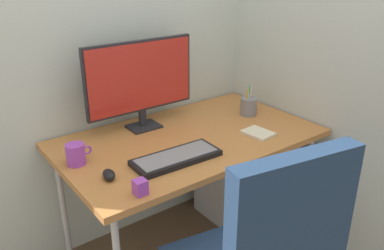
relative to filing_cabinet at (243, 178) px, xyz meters
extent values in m
plane|color=brown|center=(-0.45, -0.03, -0.30)|extent=(8.00, 8.00, 0.00)
cube|color=#B27038|center=(-0.45, -0.03, 0.41)|extent=(1.35, 0.79, 0.03)
cylinder|color=#B2B5BA|center=(0.16, -0.36, 0.05)|extent=(0.03, 0.03, 0.70)
cylinder|color=#B2B5BA|center=(-1.06, 0.30, 0.05)|extent=(0.03, 0.03, 0.70)
cylinder|color=#B2B5BA|center=(0.16, 0.30, 0.05)|extent=(0.03, 0.03, 0.70)
cube|color=navy|center=(-0.74, -0.95, 0.48)|extent=(0.45, 0.15, 0.61)
cube|color=#B2B5BA|center=(0.00, 0.00, 0.00)|extent=(0.37, 0.55, 0.61)
cube|color=#262628|center=(0.00, -0.28, 0.12)|extent=(0.18, 0.01, 0.02)
cube|color=black|center=(-0.58, 0.21, 0.43)|extent=(0.17, 0.14, 0.01)
cube|color=black|center=(-0.58, 0.22, 0.49)|extent=(0.04, 0.02, 0.10)
cube|color=black|center=(-0.58, 0.23, 0.72)|extent=(0.63, 0.02, 0.38)
cube|color=#B2261E|center=(-0.58, 0.21, 0.72)|extent=(0.61, 0.01, 0.36)
cube|color=black|center=(-0.66, -0.21, 0.44)|extent=(0.42, 0.18, 0.03)
cube|color=slate|center=(-0.66, -0.21, 0.45)|extent=(0.39, 0.15, 0.00)
ellipsoid|color=black|center=(-0.98, -0.18, 0.45)|extent=(0.06, 0.09, 0.04)
cylinder|color=slate|center=(0.02, 0.01, 0.48)|extent=(0.10, 0.10, 0.10)
cylinder|color=silver|center=(0.01, 0.01, 0.55)|extent=(0.02, 0.01, 0.14)
cylinder|color=silver|center=(0.03, 0.01, 0.55)|extent=(0.02, 0.01, 0.14)
torus|color=purple|center=(0.02, 0.01, 0.49)|extent=(0.04, 0.04, 0.01)
cylinder|color=orange|center=(0.00, 0.01, 0.52)|extent=(0.02, 0.02, 0.13)
cylinder|color=#3FAD59|center=(0.03, 0.02, 0.53)|extent=(0.01, 0.02, 0.15)
cube|color=beige|center=(-0.14, -0.23, 0.44)|extent=(0.13, 0.16, 0.02)
cylinder|color=purple|center=(-1.04, 0.03, 0.48)|extent=(0.09, 0.09, 0.10)
torus|color=purple|center=(-0.99, 0.03, 0.48)|extent=(0.05, 0.01, 0.05)
cube|color=purple|center=(-0.94, -0.36, 0.46)|extent=(0.05, 0.05, 0.06)
camera|label=1|loc=(-1.59, -1.58, 1.30)|focal=37.46mm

